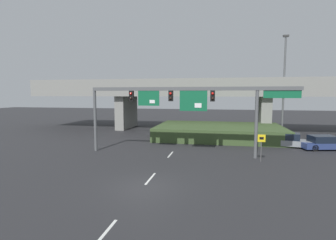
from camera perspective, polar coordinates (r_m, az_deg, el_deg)
name	(u,v)px	position (r m, az deg, el deg)	size (l,w,h in m)	color
ground_plane	(144,186)	(16.17, -5.26, -14.21)	(160.00, 160.00, 0.00)	#262628
lane_markings	(177,147)	(27.39, 1.92, -5.88)	(0.14, 37.12, 0.01)	silver
signal_gantry	(184,99)	(23.34, 3.60, 4.53)	(18.49, 0.44, 6.11)	#515456
speed_limit_sign	(261,144)	(22.55, 19.66, -4.86)	(0.60, 0.11, 2.29)	#4C4C4C
highway_light_pole_near	(284,83)	(37.10, 23.92, 7.28)	(0.70, 0.36, 12.92)	#515456
overpass_bridge	(191,94)	(40.16, 5.12, 5.75)	(49.17, 8.32, 7.64)	gray
grass_embankment	(219,132)	(33.49, 11.03, -2.50)	(15.25, 9.77, 1.57)	#384C28
parked_sedan_near_right	(288,140)	(30.21, 24.64, -4.04)	(5.00, 2.79, 1.44)	gray
parked_sedan_mid_right	(323,143)	(30.32, 30.75, -4.32)	(4.76, 2.78, 1.39)	navy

